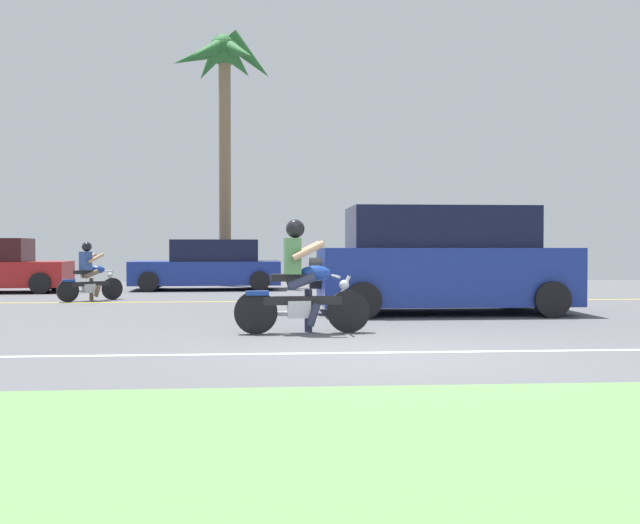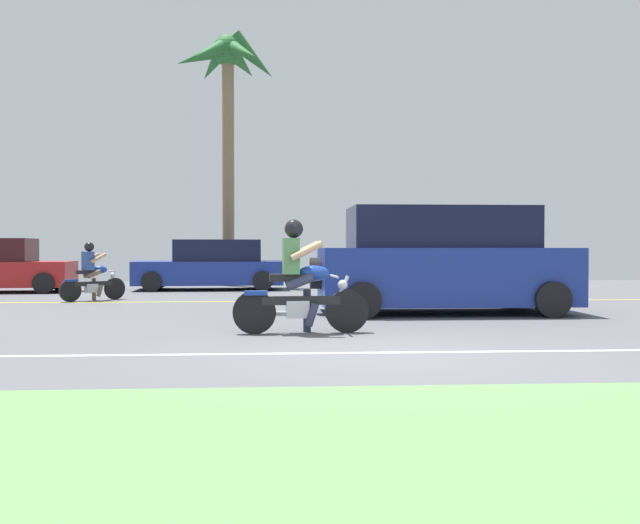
{
  "view_description": "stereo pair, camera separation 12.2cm",
  "coord_description": "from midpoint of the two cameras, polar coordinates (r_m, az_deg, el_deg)",
  "views": [
    {
      "loc": [
        -1.41,
        -8.29,
        1.24
      ],
      "look_at": [
        -0.47,
        4.23,
        0.98
      ],
      "focal_mm": 40.91,
      "sensor_mm": 36.0,
      "label": 1
    },
    {
      "loc": [
        -1.29,
        -8.3,
        1.24
      ],
      "look_at": [
        -0.47,
        4.23,
        0.98
      ],
      "focal_mm": 40.91,
      "sensor_mm": 36.0,
      "label": 2
    }
  ],
  "objects": [
    {
      "name": "motorcyclist_distant",
      "position": [
        17.51,
        -17.76,
        -1.05
      ],
      "size": [
        1.26,
        1.12,
        1.35
      ],
      "color": "black",
      "rests_on": "ground"
    },
    {
      "name": "lane_line_near",
      "position": [
        8.6,
        4.82,
        -7.07
      ],
      "size": [
        50.4,
        0.12,
        0.01
      ],
      "primitive_type": "cube",
      "color": "silver",
      "rests_on": "ground"
    },
    {
      "name": "parked_car_2",
      "position": [
        22.39,
        7.24,
        -0.22
      ],
      "size": [
        4.21,
        2.1,
        1.46
      ],
      "color": "#8C939E",
      "rests_on": "ground"
    },
    {
      "name": "suv_nearby",
      "position": [
        13.8,
        9.24,
        0.02
      ],
      "size": [
        4.83,
        2.28,
        1.98
      ],
      "color": "navy",
      "rests_on": "ground"
    },
    {
      "name": "lane_line_far",
      "position": [
        16.58,
        0.38,
        -3.08
      ],
      "size": [
        50.4,
        0.12,
        0.01
      ],
      "primitive_type": "cube",
      "color": "yellow",
      "rests_on": "ground"
    },
    {
      "name": "parked_car_1",
      "position": [
        21.31,
        -8.85,
        -0.32
      ],
      "size": [
        4.29,
        2.14,
        1.45
      ],
      "color": "navy",
      "rests_on": "ground"
    },
    {
      "name": "palm_tree_0",
      "position": [
        23.87,
        -7.65,
        14.29
      ],
      "size": [
        3.35,
        3.23,
        8.06
      ],
      "color": "#846B4C",
      "rests_on": "ground"
    },
    {
      "name": "motorcyclist",
      "position": [
        10.41,
        -1.82,
        -1.83
      ],
      "size": [
        1.95,
        0.64,
        1.63
      ],
      "color": "black",
      "rests_on": "ground"
    },
    {
      "name": "grass_median",
      "position": [
        4.57,
        13.47,
        -14.17
      ],
      "size": [
        56.0,
        3.8,
        0.06
      ],
      "primitive_type": "cube",
      "color": "#5B8C4C",
      "rests_on": "ground"
    },
    {
      "name": "ground",
      "position": [
        11.45,
        2.51,
        -5.12
      ],
      "size": [
        56.0,
        30.0,
        0.04
      ],
      "primitive_type": "cube",
      "color": "#545459"
    }
  ]
}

